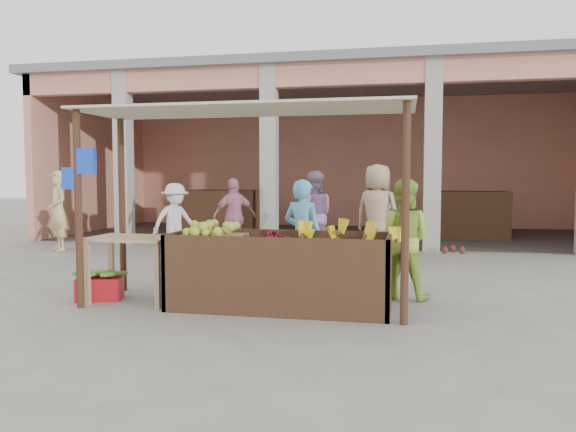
% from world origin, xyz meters
% --- Properties ---
extents(ground, '(60.00, 60.00, 0.00)m').
position_xyz_m(ground, '(0.00, 0.00, 0.00)').
color(ground, gray).
rests_on(ground, ground).
extents(market_building, '(14.40, 6.40, 4.20)m').
position_xyz_m(market_building, '(0.05, 8.93, 2.70)').
color(market_building, tan).
rests_on(market_building, ground).
extents(fruit_stall, '(2.60, 0.95, 0.80)m').
position_xyz_m(fruit_stall, '(0.50, 0.00, 0.40)').
color(fruit_stall, '#482B1C').
rests_on(fruit_stall, ground).
extents(stall_awning, '(4.09, 1.35, 2.39)m').
position_xyz_m(stall_awning, '(-0.01, 0.06, 1.98)').
color(stall_awning, '#482B1C').
rests_on(stall_awning, ground).
extents(banana_heap, '(1.19, 0.65, 0.22)m').
position_xyz_m(banana_heap, '(1.31, -0.01, 0.91)').
color(banana_heap, yellow).
rests_on(banana_heap, fruit_stall).
extents(melon_tray, '(0.78, 0.68, 0.21)m').
position_xyz_m(melon_tray, '(-0.37, 0.03, 0.90)').
color(melon_tray, '#936C4C').
rests_on(melon_tray, fruit_stall).
extents(berry_heap, '(0.47, 0.39, 0.15)m').
position_xyz_m(berry_heap, '(0.40, 0.02, 0.88)').
color(berry_heap, maroon).
rests_on(berry_heap, fruit_stall).
extents(side_table, '(1.04, 0.71, 0.82)m').
position_xyz_m(side_table, '(-1.38, -0.03, 0.68)').
color(side_table, tan).
rests_on(side_table, ground).
extents(papaya_pile, '(0.66, 0.38, 0.19)m').
position_xyz_m(papaya_pile, '(-1.38, -0.03, 0.92)').
color(papaya_pile, '#3E842B').
rests_on(papaya_pile, side_table).
extents(red_crate, '(0.66, 0.57, 0.29)m').
position_xyz_m(red_crate, '(-1.87, 0.01, 0.14)').
color(red_crate, '#AE121A').
rests_on(red_crate, ground).
extents(plantain_bundle, '(0.45, 0.31, 0.09)m').
position_xyz_m(plantain_bundle, '(-1.87, 0.01, 0.33)').
color(plantain_bundle, '#559335').
rests_on(plantain_bundle, red_crate).
extents(produce_sacks, '(0.78, 0.73, 0.59)m').
position_xyz_m(produce_sacks, '(2.94, 5.45, 0.30)').
color(produce_sacks, maroon).
rests_on(produce_sacks, ground).
extents(vendor_blue, '(0.73, 0.62, 1.64)m').
position_xyz_m(vendor_blue, '(0.60, 0.99, 0.82)').
color(vendor_blue, '#5DB8E3').
rests_on(vendor_blue, ground).
extents(vendor_green, '(0.86, 0.60, 1.62)m').
position_xyz_m(vendor_green, '(1.92, 0.88, 0.81)').
color(vendor_green, '#9DC23F').
rests_on(vendor_green, ground).
extents(motorcycle, '(0.98, 1.87, 0.93)m').
position_xyz_m(motorcycle, '(0.52, 2.29, 0.46)').
color(motorcycle, '#9D1503').
rests_on(motorcycle, ground).
extents(shopper_a, '(1.04, 1.08, 1.56)m').
position_xyz_m(shopper_a, '(-2.37, 3.63, 0.78)').
color(shopper_a, silver).
rests_on(shopper_a, ground).
extents(shopper_b, '(1.08, 1.00, 1.64)m').
position_xyz_m(shopper_b, '(-1.41, 4.36, 0.82)').
color(shopper_b, '#CC7D95').
rests_on(shopper_b, ground).
extents(shopper_c, '(1.13, 0.95, 2.00)m').
position_xyz_m(shopper_c, '(1.46, 3.95, 1.00)').
color(shopper_c, tan).
rests_on(shopper_c, ground).
extents(shopper_e, '(0.82, 0.80, 1.76)m').
position_xyz_m(shopper_e, '(-5.21, 4.12, 0.88)').
color(shopper_e, '#E3C07D').
rests_on(shopper_e, ground).
extents(shopper_f, '(0.98, 0.68, 1.84)m').
position_xyz_m(shopper_f, '(0.24, 4.07, 0.92)').
color(shopper_f, gray).
rests_on(shopper_f, ground).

